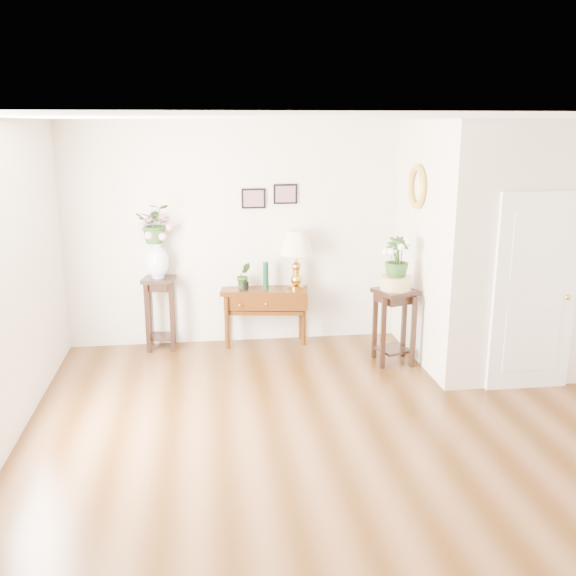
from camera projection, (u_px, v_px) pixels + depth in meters
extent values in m
cube|color=brown|center=(351.00, 433.00, 5.88)|extent=(6.00, 5.50, 0.02)
cube|color=white|center=(360.00, 117.00, 5.19)|extent=(6.00, 5.50, 0.02)
cube|color=silver|center=(305.00, 233.00, 8.18)|extent=(6.00, 0.02, 2.80)
cube|color=silver|center=(498.00, 432.00, 2.90)|extent=(6.00, 0.02, 2.80)
cube|color=silver|center=(494.00, 242.00, 7.51)|extent=(1.80, 1.95, 2.80)
cube|color=white|center=(535.00, 293.00, 6.64)|extent=(0.90, 0.05, 2.10)
cube|color=black|center=(253.00, 198.00, 7.96)|extent=(0.30, 0.02, 0.25)
cube|color=black|center=(285.00, 194.00, 8.00)|extent=(0.30, 0.02, 0.25)
torus|color=gold|center=(417.00, 187.00, 7.35)|extent=(0.07, 0.51, 0.51)
cube|color=#3E1C06|center=(265.00, 316.00, 8.19)|extent=(1.13, 0.53, 0.73)
cube|color=gold|center=(296.00, 261.00, 8.07)|extent=(0.47, 0.47, 0.74)
cylinder|color=#0B371C|center=(266.00, 276.00, 8.06)|extent=(0.09, 0.09, 0.35)
imported|color=#264A1B|center=(244.00, 277.00, 8.02)|extent=(0.21, 0.18, 0.33)
cube|color=black|center=(160.00, 313.00, 8.00)|extent=(0.42, 0.42, 0.92)
imported|color=#264A1B|center=(156.00, 226.00, 7.72)|extent=(0.47, 0.42, 0.49)
cube|color=black|center=(394.00, 326.00, 7.53)|extent=(0.54, 0.54, 0.89)
cylinder|color=#C9BE89|center=(396.00, 283.00, 7.40)|extent=(0.39, 0.39, 0.16)
imported|color=#264A1B|center=(397.00, 258.00, 7.32)|extent=(0.35, 0.35, 0.49)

